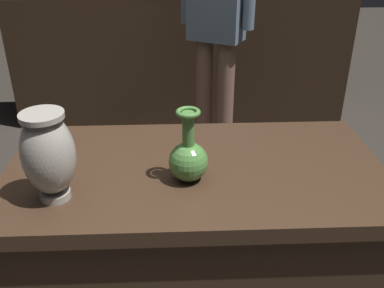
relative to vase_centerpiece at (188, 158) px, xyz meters
name	(u,v)px	position (x,y,z in m)	size (l,w,h in m)	color
display_plinth	(195,261)	(0.02, 0.07, -0.47)	(1.20, 0.64, 0.80)	#382619
back_display_shelf	(181,59)	(0.02, 2.27, -0.38)	(2.60, 0.40, 0.99)	black
vase_centerpiece	(188,158)	(0.00, 0.00, 0.00)	(0.12, 0.12, 0.23)	#477A38
vase_tall_behind	(48,154)	(-0.38, -0.08, 0.07)	(0.14, 0.14, 0.26)	gray
visitor_center_back	(217,12)	(0.22, 1.51, 0.13)	(0.42, 0.31, 1.70)	brown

